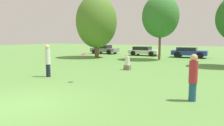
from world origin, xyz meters
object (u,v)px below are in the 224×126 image
person_catcher (193,77)px  bystander_sitting (127,64)px  tree_0 (96,22)px  frisbee (84,54)px  parked_car_white (144,51)px  person_thrower (48,60)px  tree_1 (160,16)px  parked_car_blue (189,52)px  parked_car_grey (104,49)px

person_catcher → bystander_sitting: bearing=-40.8°
tree_0 → person_catcher: bearing=-43.5°
frisbee → parked_car_white: bearing=102.7°
person_thrower → bystander_sitting: size_ratio=1.82×
tree_0 → tree_1: (7.21, 1.23, 0.34)m
person_thrower → tree_0: (-4.71, 11.66, 3.18)m
frisbee → parked_car_blue: size_ratio=0.08×
bystander_sitting → parked_car_white: 12.87m
parked_car_white → person_thrower: bearing=-89.1°
frisbee → bystander_sitting: (-0.05, 5.01, -1.06)m
parked_car_grey → frisbee: bearing=-62.3°
person_catcher → parked_car_grey: person_catcher is taller
parked_car_blue → parked_car_grey: bearing=177.3°
parked_car_blue → frisbee: bearing=-98.5°
frisbee → parked_car_blue: 17.46m
tree_0 → tree_1: bearing=9.7°
person_thrower → parked_car_blue: size_ratio=0.48×
parked_car_blue → person_catcher: bearing=-81.1°
tree_1 → parked_car_grey: bearing=156.2°
person_catcher → tree_0: bearing=-39.0°
person_catcher → frisbee: bearing=-0.9°
parked_car_white → parked_car_blue: bearing=-2.0°
parked_car_blue → person_thrower: bearing=-107.6°
person_catcher → parked_car_blue: (-3.62, 17.86, -0.23)m
person_catcher → parked_car_white: person_catcher is taller
tree_0 → parked_car_blue: bearing=30.7°
bystander_sitting → tree_1: size_ratio=0.16×
parked_car_white → tree_0: bearing=-126.3°
tree_0 → frisbee: bearing=-57.4°
parked_car_blue → tree_1: bearing=-118.9°
person_catcher → parked_car_blue: size_ratio=0.43×
tree_1 → parked_car_blue: 6.17m
tree_1 → tree_0: bearing=-170.3°
tree_1 → frisbee: bearing=-88.5°
tree_0 → parked_car_blue: tree_0 is taller
person_thrower → parked_car_white: size_ratio=0.48×
bystander_sitting → parked_car_grey: bearing=129.3°
person_thrower → bystander_sitting: 5.64m
person_thrower → parked_car_grey: bearing=117.5°
bystander_sitting → tree_0: (-7.50, 6.79, 3.75)m
person_thrower → parked_car_grey: (-7.31, 17.23, -0.32)m
bystander_sitting → parked_car_white: bearing=107.3°
parked_car_grey → parked_car_white: bearing=-3.3°
frisbee → parked_car_white: (-3.88, 17.29, -0.86)m
person_thrower → frisbee: bearing=1.8°
bystander_sitting → parked_car_white: (-3.83, 12.28, 0.20)m
person_catcher → person_thrower: bearing=0.0°
person_catcher → tree_0: tree_0 is taller
person_thrower → tree_0: 12.97m
bystander_sitting → parked_car_grey: parked_car_grey is taller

